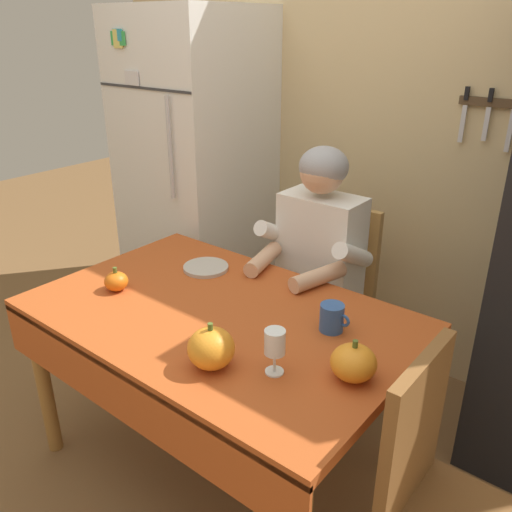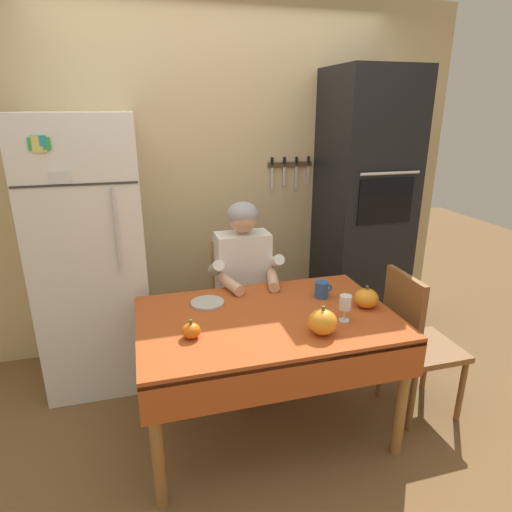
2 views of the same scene
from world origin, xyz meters
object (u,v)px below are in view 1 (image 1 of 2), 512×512
Objects in this scene: chair_behind_person at (331,292)px; pumpkin_large at (354,363)px; chair_right_side at (441,499)px; pumpkin_medium at (211,348)px; dining_table at (215,333)px; seated_person at (312,263)px; coffee_mug at (332,318)px; serving_tray at (206,267)px; pumpkin_small at (116,281)px; refrigerator at (197,177)px; wine_glass at (275,344)px.

chair_behind_person is 1.02m from pumpkin_large.
chair_behind_person and chair_right_side have the same top height.
pumpkin_medium is at bearing -79.77° from chair_behind_person.
pumpkin_large is (0.58, -0.02, 0.14)m from dining_table.
seated_person is 0.87m from pumpkin_medium.
coffee_mug is (0.39, 0.17, 0.13)m from dining_table.
serving_tray is at bearing -132.34° from seated_person.
coffee_mug is 0.73× the size of pumpkin_medium.
chair_right_side is 0.43m from pumpkin_large.
chair_right_side reaches higher than pumpkin_small.
refrigerator is at bearing 149.43° from pumpkin_large.
refrigerator reaches higher than dining_table.
pumpkin_medium reaches higher than wine_glass.
chair_behind_person is at bearing 120.39° from coffee_mug.
coffee_mug is at bearing 23.71° from dining_table.
coffee_mug is at bearing 134.58° from pumpkin_large.
wine_glass reaches higher than coffee_mug.
chair_right_side is 6.29× the size of wine_glass.
seated_person is 6.43× the size of serving_tray.
coffee_mug is 0.75× the size of wine_glass.
pumpkin_small is (-0.43, -0.10, 0.12)m from dining_table.
dining_table is (0.95, -0.88, -0.24)m from refrigerator.
wine_glass is 0.20m from pumpkin_medium.
pumpkin_small is (-1.01, -0.08, -0.02)m from pumpkin_large.
chair_behind_person is 4.80× the size of serving_tray.
pumpkin_small reaches higher than serving_tray.
dining_table is 9.48× the size of wine_glass.
refrigerator is at bearing 174.70° from chair_behind_person.
pumpkin_small is at bearing -116.97° from chair_behind_person.
chair_right_side is (0.90, -0.07, -0.14)m from dining_table.
refrigerator is 12.18× the size of wine_glass.
chair_behind_person is at bearing 88.07° from dining_table.
chair_right_side reaches higher than wine_glass.
pumpkin_small is (-0.81, 0.04, -0.06)m from wine_glass.
refrigerator is 1.03m from seated_person.
serving_tray reaches higher than dining_table.
chair_behind_person is 6.72× the size of pumpkin_large.
chair_right_side reaches higher than serving_tray.
chair_right_side reaches higher than pumpkin_medium.
wine_glass is (1.33, -1.03, -0.06)m from refrigerator.
wine_glass is at bearing -69.19° from chair_behind_person.
dining_table is 9.19× the size of pumpkin_medium.
dining_table is 0.45m from wine_glass.
pumpkin_large is at bearing 32.11° from wine_glass.
pumpkin_large is (0.19, -0.19, 0.01)m from coffee_mug.
refrigerator reaches higher than pumpkin_large.
seated_person is 12.68× the size of pumpkin_small.
pumpkin_small is at bearing -178.44° from chair_right_side.
pumpkin_large is (0.55, -0.62, 0.06)m from seated_person.
coffee_mug is 0.86m from pumpkin_small.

